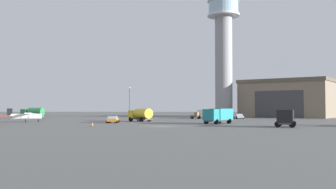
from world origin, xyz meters
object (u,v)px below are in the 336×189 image
(light_post_east, at_px, (129,99))
(traffic_cone_near_left, at_px, (92,124))
(truck_box_teal, at_px, (218,115))
(truck_box_black, at_px, (285,117))
(truck_fuel_tanker_yellow, at_px, (140,114))
(truck_fuel_tanker_green, at_px, (33,113))
(car_orange, at_px, (113,119))
(truck_flatbed_white, at_px, (200,114))
(control_tower, at_px, (223,47))
(car_silver, at_px, (238,116))
(airplane_white, at_px, (26,116))

(light_post_east, xyz_separation_m, traffic_cone_near_left, (-0.82, -51.46, -5.17))
(truck_box_teal, xyz_separation_m, truck_box_black, (9.10, -11.43, -0.07))
(truck_fuel_tanker_yellow, height_order, truck_fuel_tanker_green, truck_fuel_tanker_green)
(truck_fuel_tanker_green, relative_size, car_orange, 1.53)
(truck_box_teal, bearing_deg, truck_fuel_tanker_green, -83.21)
(truck_flatbed_white, distance_m, traffic_cone_near_left, 48.12)
(truck_box_black, bearing_deg, control_tower, -158.77)
(car_silver, bearing_deg, light_post_east, -114.08)
(control_tower, height_order, car_orange, control_tower)
(truck_box_teal, height_order, traffic_cone_near_left, truck_box_teal)
(truck_fuel_tanker_yellow, xyz_separation_m, truck_flatbed_white, (15.02, 22.65, -0.40))
(truck_flatbed_white, height_order, car_orange, truck_flatbed_white)
(control_tower, height_order, truck_fuel_tanker_yellow, control_tower)
(car_silver, relative_size, light_post_east, 0.48)
(car_orange, bearing_deg, airplane_white, 79.83)
(truck_box_black, relative_size, car_orange, 1.45)
(truck_box_black, xyz_separation_m, light_post_east, (-30.23, 53.54, 3.91))
(truck_box_teal, height_order, truck_fuel_tanker_yellow, truck_box_teal)
(control_tower, xyz_separation_m, traffic_cone_near_left, (-30.03, -56.82, -21.91))
(truck_flatbed_white, xyz_separation_m, car_orange, (-20.08, -29.62, -0.46))
(car_orange, height_order, traffic_cone_near_left, car_orange)
(airplane_white, distance_m, truck_box_teal, 39.91)
(control_tower, xyz_separation_m, car_orange, (-28.63, -43.39, -21.50))
(airplane_white, bearing_deg, truck_box_teal, -31.85)
(truck_box_teal, relative_size, truck_flatbed_white, 0.93)
(truck_fuel_tanker_yellow, xyz_separation_m, truck_fuel_tanker_green, (-30.24, 18.77, 0.08))
(control_tower, relative_size, truck_flatbed_white, 5.60)
(airplane_white, xyz_separation_m, traffic_cone_near_left, (17.24, -16.94, -1.02))
(truck_box_black, bearing_deg, light_post_east, -130.31)
(airplane_white, relative_size, truck_box_black, 1.59)
(traffic_cone_near_left, bearing_deg, car_silver, 52.06)
(control_tower, distance_m, light_post_east, 34.10)
(truck_fuel_tanker_green, xyz_separation_m, truck_box_black, (54.82, -41.25, -0.09))
(car_silver, relative_size, traffic_cone_near_left, 6.72)
(airplane_white, distance_m, light_post_east, 39.18)
(truck_fuel_tanker_yellow, height_order, light_post_east, light_post_east)
(light_post_east, height_order, traffic_cone_near_left, light_post_east)
(truck_box_teal, height_order, car_silver, truck_box_teal)
(truck_box_black, height_order, car_orange, truck_box_black)
(control_tower, bearing_deg, truck_box_teal, -99.67)
(truck_fuel_tanker_green, bearing_deg, airplane_white, 121.20)
(car_silver, bearing_deg, truck_fuel_tanker_yellow, -55.76)
(car_orange, height_order, light_post_east, light_post_east)
(traffic_cone_near_left, bearing_deg, truck_box_black, -3.84)
(car_orange, relative_size, traffic_cone_near_left, 6.21)
(truck_fuel_tanker_green, distance_m, light_post_east, 27.76)
(control_tower, xyz_separation_m, truck_fuel_tanker_yellow, (-23.57, -36.42, -20.64))
(car_silver, height_order, traffic_cone_near_left, car_silver)
(traffic_cone_near_left, bearing_deg, car_orange, 84.05)
(airplane_white, xyz_separation_m, truck_fuel_tanker_yellow, (23.70, 3.46, 0.25))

